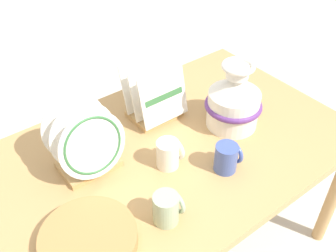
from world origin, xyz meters
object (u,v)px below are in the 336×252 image
at_px(dish_rack_square_plates, 154,99).
at_px(mug_cobalt_glaze, 227,157).
at_px(ceramic_vase, 234,100).
at_px(mug_cream_glaze, 169,153).
at_px(mug_sage_glaze, 167,208).
at_px(wicker_charger_stack, 89,239).
at_px(dish_rack_round_plates, 87,146).

relative_size(dish_rack_square_plates, mug_cobalt_glaze, 2.18).
relative_size(ceramic_vase, mug_cream_glaze, 2.63).
bearing_deg(dish_rack_square_plates, ceramic_vase, -47.76).
xyz_separation_m(ceramic_vase, mug_sage_glaze, (-0.49, -0.21, -0.06)).
relative_size(wicker_charger_stack, mug_sage_glaze, 2.73).
distance_m(ceramic_vase, mug_cream_glaze, 0.34).
height_order(ceramic_vase, dish_rack_square_plates, ceramic_vase).
distance_m(mug_sage_glaze, mug_cobalt_glaze, 0.30).
bearing_deg(ceramic_vase, mug_cream_glaze, -175.13).
height_order(wicker_charger_stack, mug_cobalt_glaze, mug_cobalt_glaze).
height_order(ceramic_vase, mug_cream_glaze, ceramic_vase).
bearing_deg(dish_rack_square_plates, mug_sage_glaze, -121.87).
bearing_deg(dish_rack_square_plates, wicker_charger_stack, -143.59).
xyz_separation_m(dish_rack_round_plates, dish_rack_square_plates, (0.36, 0.11, -0.03)).
height_order(ceramic_vase, mug_sage_glaze, ceramic_vase).
xyz_separation_m(dish_rack_round_plates, mug_sage_glaze, (0.08, -0.34, -0.05)).
height_order(wicker_charger_stack, mug_sage_glaze, mug_sage_glaze).
relative_size(dish_rack_round_plates, wicker_charger_stack, 0.90).
bearing_deg(wicker_charger_stack, mug_cobalt_glaze, -2.27).
distance_m(ceramic_vase, wicker_charger_stack, 0.74).
distance_m(dish_rack_square_plates, mug_cobalt_glaze, 0.40).
relative_size(dish_rack_square_plates, mug_sage_glaze, 2.18).
relative_size(ceramic_vase, dish_rack_square_plates, 1.20).
bearing_deg(dish_rack_square_plates, mug_cobalt_glaze, -87.15).
bearing_deg(dish_rack_round_plates, mug_cream_glaze, -34.01).
distance_m(mug_cobalt_glaze, mug_cream_glaze, 0.20).
xyz_separation_m(dish_rack_round_plates, wicker_charger_stack, (-0.15, -0.27, -0.08)).
bearing_deg(dish_rack_round_plates, mug_sage_glaze, -76.72).
distance_m(ceramic_vase, dish_rack_round_plates, 0.58).
bearing_deg(wicker_charger_stack, dish_rack_square_plates, 36.41).
distance_m(ceramic_vase, dish_rack_square_plates, 0.32).
height_order(mug_cobalt_glaze, mug_cream_glaze, same).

